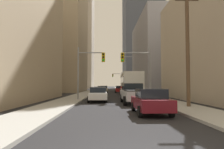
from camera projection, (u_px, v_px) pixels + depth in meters
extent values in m
cube|color=#9E9E99|center=(92.00, 91.00, 54.59)|extent=(2.97, 160.00, 0.15)
cube|color=#9E9E99|center=(129.00, 91.00, 54.83)|extent=(2.97, 160.00, 0.15)
cube|color=silver|center=(130.00, 83.00, 30.04)|extent=(2.88, 11.58, 2.90)
cube|color=black|center=(122.00, 80.00, 30.03)|extent=(0.37, 10.57, 0.80)
cube|color=red|center=(122.00, 87.00, 29.98)|extent=(0.37, 10.57, 0.28)
cylinder|color=black|center=(121.00, 92.00, 33.96)|extent=(0.32, 1.00, 1.00)
cylinder|color=black|center=(135.00, 92.00, 34.01)|extent=(0.32, 1.00, 1.00)
cylinder|color=black|center=(124.00, 94.00, 26.72)|extent=(0.32, 1.00, 1.00)
cylinder|color=black|center=(142.00, 94.00, 26.78)|extent=(0.32, 1.00, 1.00)
cube|color=#B7BABF|center=(134.00, 95.00, 18.87)|extent=(2.19, 5.47, 0.80)
cube|color=black|center=(132.00, 87.00, 19.88)|extent=(1.86, 1.86, 0.70)
cube|color=black|center=(136.00, 91.00, 17.54)|extent=(1.84, 2.44, 0.10)
cylinder|color=black|center=(122.00, 98.00, 20.55)|extent=(0.28, 0.80, 0.80)
cylinder|color=black|center=(141.00, 98.00, 20.60)|extent=(0.28, 0.80, 0.80)
cylinder|color=black|center=(125.00, 101.00, 17.10)|extent=(0.28, 0.80, 0.80)
cylinder|color=black|center=(148.00, 101.00, 17.15)|extent=(0.28, 0.80, 0.80)
cube|color=maroon|center=(150.00, 103.00, 12.27)|extent=(1.86, 4.23, 0.65)
cube|color=black|center=(151.00, 93.00, 12.15)|extent=(1.61, 1.92, 0.55)
cylinder|color=black|center=(133.00, 106.00, 13.57)|extent=(0.22, 0.64, 0.64)
cylinder|color=black|center=(159.00, 106.00, 13.62)|extent=(0.22, 0.64, 0.64)
cylinder|color=black|center=(140.00, 112.00, 10.89)|extent=(0.22, 0.64, 0.64)
cylinder|color=black|center=(172.00, 111.00, 10.93)|extent=(0.22, 0.64, 0.64)
cube|color=white|center=(98.00, 95.00, 20.94)|extent=(1.92, 4.25, 0.65)
cube|color=black|center=(98.00, 90.00, 20.82)|extent=(1.64, 1.95, 0.55)
cylinder|color=black|center=(91.00, 98.00, 22.24)|extent=(0.22, 0.64, 0.64)
cylinder|color=black|center=(106.00, 98.00, 22.28)|extent=(0.22, 0.64, 0.64)
cylinder|color=black|center=(88.00, 100.00, 19.56)|extent=(0.22, 0.64, 0.64)
cylinder|color=black|center=(106.00, 100.00, 19.60)|extent=(0.22, 0.64, 0.64)
cube|color=slate|center=(102.00, 91.00, 38.19)|extent=(1.84, 4.22, 0.65)
cube|color=black|center=(102.00, 87.00, 38.07)|extent=(1.60, 1.92, 0.55)
cylinder|color=black|center=(98.00, 92.00, 39.49)|extent=(0.22, 0.64, 0.64)
cylinder|color=black|center=(107.00, 92.00, 39.53)|extent=(0.22, 0.64, 0.64)
cylinder|color=black|center=(97.00, 93.00, 36.81)|extent=(0.22, 0.64, 0.64)
cylinder|color=black|center=(107.00, 93.00, 36.85)|extent=(0.22, 0.64, 0.64)
cube|color=#C6B793|center=(104.00, 90.00, 45.48)|extent=(1.95, 4.26, 0.65)
cube|color=black|center=(104.00, 87.00, 45.36)|extent=(1.65, 1.95, 0.55)
cylinder|color=black|center=(100.00, 91.00, 46.78)|extent=(0.22, 0.64, 0.64)
cylinder|color=black|center=(107.00, 91.00, 46.82)|extent=(0.22, 0.64, 0.64)
cylinder|color=black|center=(99.00, 91.00, 44.10)|extent=(0.22, 0.64, 0.64)
cylinder|color=black|center=(107.00, 91.00, 44.14)|extent=(0.22, 0.64, 0.64)
cube|color=maroon|center=(120.00, 90.00, 43.31)|extent=(1.83, 4.21, 0.65)
cube|color=black|center=(120.00, 87.00, 43.19)|extent=(1.60, 1.91, 0.55)
cylinder|color=black|center=(115.00, 91.00, 44.61)|extent=(0.22, 0.64, 0.64)
cylinder|color=black|center=(123.00, 91.00, 44.66)|extent=(0.22, 0.64, 0.64)
cylinder|color=black|center=(116.00, 92.00, 41.93)|extent=(0.22, 0.64, 0.64)
cylinder|color=black|center=(124.00, 92.00, 41.97)|extent=(0.22, 0.64, 0.64)
cylinder|color=gray|center=(78.00, 74.00, 22.77)|extent=(0.18, 0.18, 6.00)
cylinder|color=gray|center=(91.00, 53.00, 22.93)|extent=(2.84, 0.12, 0.12)
cube|color=gold|center=(103.00, 57.00, 22.93)|extent=(0.38, 0.30, 1.05)
sphere|color=black|center=(103.00, 54.00, 22.78)|extent=(0.24, 0.24, 0.24)
sphere|color=black|center=(103.00, 57.00, 22.76)|extent=(0.24, 0.24, 0.24)
sphere|color=#19D833|center=(103.00, 60.00, 22.75)|extent=(0.24, 0.24, 0.24)
cylinder|color=gray|center=(150.00, 74.00, 22.97)|extent=(0.18, 0.18, 6.00)
cylinder|color=gray|center=(136.00, 53.00, 23.05)|extent=(3.19, 0.12, 0.12)
cube|color=gold|center=(122.00, 57.00, 22.99)|extent=(0.38, 0.30, 1.05)
sphere|color=black|center=(123.00, 54.00, 22.83)|extent=(0.24, 0.24, 0.24)
sphere|color=black|center=(123.00, 57.00, 22.82)|extent=(0.24, 0.24, 0.24)
sphere|color=#19D833|center=(123.00, 60.00, 22.80)|extent=(0.24, 0.24, 0.24)
cylinder|color=gray|center=(122.00, 81.00, 67.40)|extent=(0.18, 0.18, 6.00)
cylinder|color=gray|center=(117.00, 74.00, 67.48)|extent=(3.03, 0.12, 0.12)
cube|color=gold|center=(113.00, 75.00, 67.42)|extent=(0.38, 0.30, 1.05)
sphere|color=black|center=(113.00, 74.00, 67.27)|extent=(0.24, 0.24, 0.24)
sphere|color=black|center=(113.00, 75.00, 67.25)|extent=(0.24, 0.24, 0.24)
sphere|color=#19D833|center=(113.00, 76.00, 67.23)|extent=(0.24, 0.24, 0.24)
cylinder|color=brown|center=(188.00, 44.00, 15.36)|extent=(0.28, 0.28, 9.70)
cube|color=brown|center=(187.00, 0.00, 15.53)|extent=(1.80, 0.12, 0.12)
cylinder|color=gray|center=(133.00, 75.00, 39.78)|extent=(0.16, 0.16, 7.50)
cylinder|color=gray|center=(127.00, 57.00, 39.93)|extent=(2.18, 0.10, 0.10)
ellipsoid|color=#4C4C51|center=(122.00, 57.00, 39.90)|extent=(0.56, 0.32, 0.20)
cube|color=tan|center=(40.00, 37.00, 53.08)|extent=(22.90, 22.08, 28.60)
cube|color=#B7A893|center=(78.00, 18.00, 99.32)|extent=(15.32, 18.20, 69.23)
cube|color=#93939E|center=(171.00, 56.00, 52.84)|extent=(17.16, 24.77, 18.73)
cube|color=#4C515B|center=(142.00, 19.00, 99.15)|extent=(17.47, 21.49, 68.14)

